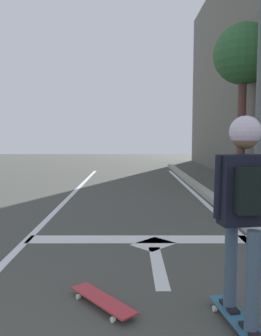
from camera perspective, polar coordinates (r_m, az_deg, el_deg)
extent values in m
cube|color=silver|center=(5.92, -16.21, -10.54)|extent=(0.12, 20.00, 0.01)
cube|color=silver|center=(5.97, 17.43, -10.43)|extent=(0.12, 20.00, 0.01)
cube|color=silver|center=(5.43, 1.54, -11.76)|extent=(3.53, 0.40, 0.01)
cube|color=silver|center=(4.42, 4.37, -15.88)|extent=(0.16, 1.40, 0.01)
cube|color=silver|center=(5.22, 3.61, -12.49)|extent=(0.71, 0.71, 0.01)
cube|color=#9C9A8D|center=(6.03, 19.75, -9.68)|extent=(0.24, 24.00, 0.14)
cube|color=#2E627F|center=(3.25, 17.43, -23.00)|extent=(0.32, 0.90, 0.02)
cube|color=#B2B2B7|center=(3.50, 15.07, -21.06)|extent=(0.16, 0.07, 0.01)
cylinder|color=silver|center=(3.48, 13.62, -21.78)|extent=(0.04, 0.06, 0.05)
cylinder|color=silver|center=(3.55, 16.46, -21.30)|extent=(0.04, 0.06, 0.05)
cylinder|color=#405468|center=(3.24, 16.09, -15.09)|extent=(0.11, 0.11, 0.81)
cube|color=black|center=(3.39, 15.91, -21.26)|extent=(0.13, 0.25, 0.03)
cylinder|color=#405468|center=(2.92, 19.42, -17.49)|extent=(0.11, 0.11, 0.81)
cube|color=black|center=(3.09, 19.17, -24.14)|extent=(0.13, 0.25, 0.03)
cube|color=black|center=(2.90, 18.05, -3.49)|extent=(0.40, 0.24, 0.57)
cylinder|color=black|center=(2.84, 14.22, -3.05)|extent=(0.07, 0.09, 0.52)
sphere|color=#866248|center=(2.87, 18.31, 5.23)|extent=(0.22, 0.22, 0.22)
sphere|color=silver|center=(2.87, 18.33, 5.79)|extent=(0.25, 0.25, 0.25)
cube|color=black|center=(2.77, 19.39, -3.51)|extent=(0.28, 0.18, 0.36)
cube|color=#B13036|center=(3.46, -4.94, -21.00)|extent=(0.68, 0.74, 0.02)
cube|color=#B2B2B7|center=(3.67, -7.65, -19.64)|extent=(0.15, 0.14, 0.01)
cylinder|color=silver|center=(3.64, -8.91, -20.41)|extent=(0.06, 0.06, 0.05)
cylinder|color=silver|center=(3.73, -6.41, -19.72)|extent=(0.06, 0.06, 0.05)
cube|color=#B2B2B7|center=(3.27, -1.82, -22.93)|extent=(0.15, 0.14, 0.01)
cylinder|color=silver|center=(3.24, -3.18, -23.89)|extent=(0.06, 0.06, 0.05)
cylinder|color=silver|center=(3.34, -0.51, -22.92)|extent=(0.06, 0.06, 0.05)
cylinder|color=#5A6263|center=(7.23, 20.67, 14.11)|extent=(0.16, 0.16, 5.48)
cylinder|color=brown|center=(11.54, 17.71, 6.10)|extent=(0.26, 0.26, 3.59)
sphere|color=#316736|center=(11.81, 18.05, 17.61)|extent=(1.88, 1.88, 1.88)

